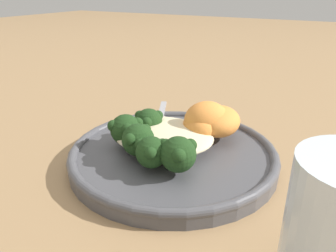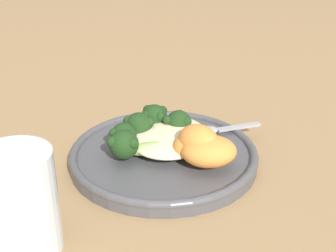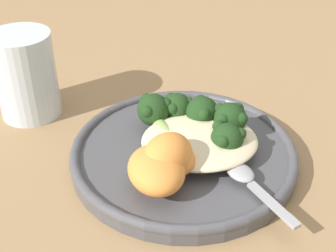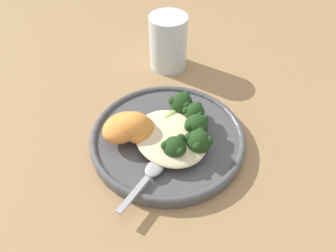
{
  "view_description": "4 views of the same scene",
  "coord_description": "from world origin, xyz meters",
  "px_view_note": "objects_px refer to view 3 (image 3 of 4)",
  "views": [
    {
      "loc": [
        0.19,
        -0.32,
        0.21
      ],
      "look_at": [
        0.0,
        0.02,
        0.04
      ],
      "focal_mm": 35.0,
      "sensor_mm": 36.0,
      "label": 1
    },
    {
      "loc": [
        0.58,
        0.08,
        0.33
      ],
      "look_at": [
        0.02,
        0.01,
        0.06
      ],
      "focal_mm": 50.0,
      "sensor_mm": 36.0,
      "label": 2
    },
    {
      "loc": [
        0.07,
        0.42,
        0.34
      ],
      "look_at": [
        0.04,
        0.01,
        0.06
      ],
      "focal_mm": 50.0,
      "sensor_mm": 36.0,
      "label": 3
    },
    {
      "loc": [
        -0.3,
        0.2,
        0.42
      ],
      "look_at": [
        0.02,
        0.0,
        0.04
      ],
      "focal_mm": 35.0,
      "sensor_mm": 36.0,
      "label": 4
    }
  ],
  "objects_px": {
    "broccoli_stalk_4": "(157,116)",
    "sweet_potato_chunk_2": "(167,157)",
    "broccoli_stalk_2": "(197,118)",
    "broccoli_stalk_3": "(177,113)",
    "water_glass": "(26,75)",
    "sweet_potato_chunk_0": "(156,170)",
    "broccoli_stalk_1": "(223,122)",
    "broccoli_stalk_0": "(219,140)",
    "plate": "(184,155)",
    "spoon": "(247,179)",
    "sweet_potato_chunk_1": "(171,157)",
    "quinoa_mound": "(196,141)"
  },
  "relations": [
    {
      "from": "sweet_potato_chunk_0",
      "to": "spoon",
      "type": "distance_m",
      "value": 0.09
    },
    {
      "from": "sweet_potato_chunk_1",
      "to": "sweet_potato_chunk_0",
      "type": "bearing_deg",
      "value": 52.0
    },
    {
      "from": "sweet_potato_chunk_2",
      "to": "broccoli_stalk_1",
      "type": "bearing_deg",
      "value": -136.31
    },
    {
      "from": "broccoli_stalk_3",
      "to": "sweet_potato_chunk_0",
      "type": "distance_m",
      "value": 0.11
    },
    {
      "from": "broccoli_stalk_0",
      "to": "broccoli_stalk_1",
      "type": "xyz_separation_m",
      "value": [
        -0.01,
        -0.03,
        0.0
      ]
    },
    {
      "from": "broccoli_stalk_2",
      "to": "broccoli_stalk_4",
      "type": "bearing_deg",
      "value": 120.26
    },
    {
      "from": "spoon",
      "to": "broccoli_stalk_2",
      "type": "bearing_deg",
      "value": 177.03
    },
    {
      "from": "broccoli_stalk_0",
      "to": "broccoli_stalk_3",
      "type": "height_order",
      "value": "broccoli_stalk_0"
    },
    {
      "from": "spoon",
      "to": "water_glass",
      "type": "relative_size",
      "value": 0.9
    },
    {
      "from": "broccoli_stalk_0",
      "to": "sweet_potato_chunk_0",
      "type": "height_order",
      "value": "sweet_potato_chunk_0"
    },
    {
      "from": "broccoli_stalk_2",
      "to": "sweet_potato_chunk_0",
      "type": "xyz_separation_m",
      "value": [
        0.05,
        0.09,
        0.0
      ]
    },
    {
      "from": "quinoa_mound",
      "to": "broccoli_stalk_1",
      "type": "bearing_deg",
      "value": -146.55
    },
    {
      "from": "broccoli_stalk_2",
      "to": "water_glass",
      "type": "relative_size",
      "value": 0.79
    },
    {
      "from": "broccoli_stalk_2",
      "to": "broccoli_stalk_4",
      "type": "relative_size",
      "value": 0.9
    },
    {
      "from": "plate",
      "to": "broccoli_stalk_4",
      "type": "height_order",
      "value": "broccoli_stalk_4"
    },
    {
      "from": "broccoli_stalk_0",
      "to": "spoon",
      "type": "height_order",
      "value": "broccoli_stalk_0"
    },
    {
      "from": "broccoli_stalk_0",
      "to": "broccoli_stalk_4",
      "type": "distance_m",
      "value": 0.08
    },
    {
      "from": "broccoli_stalk_0",
      "to": "broccoli_stalk_4",
      "type": "relative_size",
      "value": 0.95
    },
    {
      "from": "broccoli_stalk_0",
      "to": "broccoli_stalk_3",
      "type": "distance_m",
      "value": 0.07
    },
    {
      "from": "plate",
      "to": "quinoa_mound",
      "type": "distance_m",
      "value": 0.02
    },
    {
      "from": "broccoli_stalk_1",
      "to": "water_glass",
      "type": "bearing_deg",
      "value": 133.56
    },
    {
      "from": "sweet_potato_chunk_2",
      "to": "spoon",
      "type": "height_order",
      "value": "sweet_potato_chunk_2"
    },
    {
      "from": "broccoli_stalk_2",
      "to": "broccoli_stalk_3",
      "type": "height_order",
      "value": "broccoli_stalk_2"
    },
    {
      "from": "plate",
      "to": "broccoli_stalk_0",
      "type": "relative_size",
      "value": 2.73
    },
    {
      "from": "broccoli_stalk_0",
      "to": "water_glass",
      "type": "xyz_separation_m",
      "value": [
        0.23,
        -0.14,
        0.02
      ]
    },
    {
      "from": "sweet_potato_chunk_2",
      "to": "broccoli_stalk_2",
      "type": "bearing_deg",
      "value": -117.45
    },
    {
      "from": "quinoa_mound",
      "to": "sweet_potato_chunk_2",
      "type": "bearing_deg",
      "value": 51.28
    },
    {
      "from": "plate",
      "to": "broccoli_stalk_2",
      "type": "bearing_deg",
      "value": -119.15
    },
    {
      "from": "broccoli_stalk_4",
      "to": "sweet_potato_chunk_2",
      "type": "bearing_deg",
      "value": 164.34
    },
    {
      "from": "broccoli_stalk_3",
      "to": "spoon",
      "type": "relative_size",
      "value": 1.12
    },
    {
      "from": "broccoli_stalk_4",
      "to": "plate",
      "type": "bearing_deg",
      "value": -164.58
    },
    {
      "from": "quinoa_mound",
      "to": "broccoli_stalk_3",
      "type": "bearing_deg",
      "value": -71.35
    },
    {
      "from": "broccoli_stalk_2",
      "to": "broccoli_stalk_3",
      "type": "xyz_separation_m",
      "value": [
        0.02,
        -0.01,
        -0.0
      ]
    },
    {
      "from": "broccoli_stalk_1",
      "to": "sweet_potato_chunk_1",
      "type": "distance_m",
      "value": 0.09
    },
    {
      "from": "broccoli_stalk_1",
      "to": "quinoa_mound",
      "type": "bearing_deg",
      "value": -169.7
    },
    {
      "from": "spoon",
      "to": "broccoli_stalk_0",
      "type": "bearing_deg",
      "value": 176.4
    },
    {
      "from": "plate",
      "to": "water_glass",
      "type": "relative_size",
      "value": 2.31
    },
    {
      "from": "sweet_potato_chunk_1",
      "to": "water_glass",
      "type": "height_order",
      "value": "water_glass"
    },
    {
      "from": "plate",
      "to": "sweet_potato_chunk_2",
      "type": "relative_size",
      "value": 4.36
    },
    {
      "from": "sweet_potato_chunk_2",
      "to": "water_glass",
      "type": "relative_size",
      "value": 0.53
    },
    {
      "from": "sweet_potato_chunk_1",
      "to": "spoon",
      "type": "relative_size",
      "value": 0.54
    },
    {
      "from": "quinoa_mound",
      "to": "broccoli_stalk_0",
      "type": "xyz_separation_m",
      "value": [
        -0.02,
        0.01,
        0.01
      ]
    },
    {
      "from": "broccoli_stalk_0",
      "to": "broccoli_stalk_2",
      "type": "height_order",
      "value": "broccoli_stalk_2"
    },
    {
      "from": "broccoli_stalk_2",
      "to": "broccoli_stalk_4",
      "type": "distance_m",
      "value": 0.05
    },
    {
      "from": "broccoli_stalk_3",
      "to": "spoon",
      "type": "xyz_separation_m",
      "value": [
        -0.06,
        0.11,
        -0.01
      ]
    },
    {
      "from": "broccoli_stalk_1",
      "to": "water_glass",
      "type": "distance_m",
      "value": 0.26
    },
    {
      "from": "sweet_potato_chunk_0",
      "to": "broccoli_stalk_0",
      "type": "bearing_deg",
      "value": -146.2
    },
    {
      "from": "sweet_potato_chunk_1",
      "to": "broccoli_stalk_2",
      "type": "bearing_deg",
      "value": -116.85
    },
    {
      "from": "broccoli_stalk_4",
      "to": "spoon",
      "type": "height_order",
      "value": "broccoli_stalk_4"
    },
    {
      "from": "sweet_potato_chunk_2",
      "to": "water_glass",
      "type": "bearing_deg",
      "value": -45.04
    }
  ]
}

